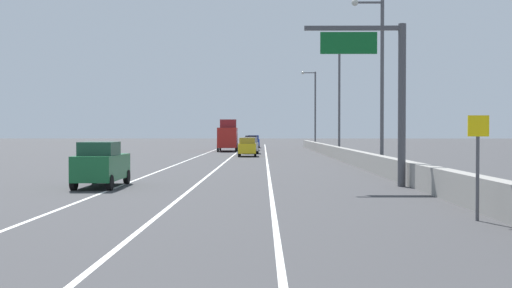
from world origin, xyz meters
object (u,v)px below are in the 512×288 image
object	(u,v)px
car_green_3	(101,165)
lamp_post_right_fourth	(314,105)
speed_advisory_sign	(478,159)
car_yellow_4	(247,147)
box_truck	(228,137)
car_silver_1	(250,145)
overhead_sign_gantry	(386,84)
lamp_post_right_second	(379,73)
car_blue_0	(253,141)
car_black_2	(251,143)
lamp_post_right_third	(337,95)

from	to	relation	value
car_green_3	lamp_post_right_fourth	bearing A→B (deg)	76.77
speed_advisory_sign	car_yellow_4	size ratio (longest dim) A/B	0.72
box_truck	car_silver_1	bearing A→B (deg)	-71.10
overhead_sign_gantry	car_silver_1	size ratio (longest dim) A/B	1.78
speed_advisory_sign	lamp_post_right_second	bearing A→B (deg)	86.41
car_silver_1	car_blue_0	bearing A→B (deg)	90.09
car_green_3	speed_advisory_sign	bearing A→B (deg)	-38.65
car_black_2	car_green_3	size ratio (longest dim) A/B	1.08
lamp_post_right_third	car_silver_1	size ratio (longest dim) A/B	2.66
lamp_post_right_second	car_green_3	distance (m)	20.46
lamp_post_right_fourth	car_yellow_4	xyz separation A→B (m)	(-8.89, -26.98, -5.42)
lamp_post_right_second	car_silver_1	world-z (taller)	lamp_post_right_second
speed_advisory_sign	car_yellow_4	bearing A→B (deg)	99.45
lamp_post_right_second	box_truck	xyz separation A→B (m)	(-12.14, 39.96, -4.50)
overhead_sign_gantry	car_silver_1	xyz separation A→B (m)	(-7.14, 43.44, -3.78)
overhead_sign_gantry	car_green_3	distance (m)	13.57
car_blue_0	car_yellow_4	size ratio (longest dim) A/B	1.10
car_silver_1	car_green_3	bearing A→B (deg)	-97.67
car_black_2	box_truck	xyz separation A→B (m)	(-2.95, -3.46, 0.88)
car_green_3	car_black_2	bearing A→B (deg)	84.13
overhead_sign_gantry	car_yellow_4	size ratio (longest dim) A/B	1.79
car_yellow_4	car_black_2	bearing A→B (deg)	90.02
lamp_post_right_third	car_blue_0	size ratio (longest dim) A/B	2.43
overhead_sign_gantry	car_blue_0	world-z (taller)	overhead_sign_gantry
overhead_sign_gantry	box_truck	bearing A→B (deg)	101.03
lamp_post_right_second	car_blue_0	xyz separation A→B (m)	(-9.11, 56.95, -5.39)
lamp_post_right_third	car_silver_1	distance (m)	12.38
lamp_post_right_second	lamp_post_right_third	size ratio (longest dim) A/B	1.00
speed_advisory_sign	lamp_post_right_fourth	size ratio (longest dim) A/B	0.27
car_blue_0	car_green_3	bearing A→B (deg)	-94.81
box_truck	car_blue_0	bearing A→B (deg)	79.88
lamp_post_right_fourth	car_blue_0	distance (m)	12.68
lamp_post_right_second	lamp_post_right_third	world-z (taller)	same
car_yellow_4	car_green_3	bearing A→B (deg)	-99.27
lamp_post_right_fourth	car_yellow_4	distance (m)	28.92
overhead_sign_gantry	lamp_post_right_second	bearing A→B (deg)	81.21
car_black_2	overhead_sign_gantry	bearing A→B (deg)	-82.59
car_yellow_4	lamp_post_right_second	bearing A→B (deg)	-67.89
lamp_post_right_second	box_truck	world-z (taller)	lamp_post_right_second
car_yellow_4	car_blue_0	bearing A→B (deg)	89.87
lamp_post_right_third	box_truck	distance (m)	20.05
lamp_post_right_second	car_black_2	size ratio (longest dim) A/B	2.42
car_silver_1	box_truck	distance (m)	9.53
lamp_post_right_second	car_black_2	distance (m)	44.70
overhead_sign_gantry	car_yellow_4	world-z (taller)	overhead_sign_gantry
car_blue_0	car_yellow_4	distance (m)	34.33
lamp_post_right_fourth	car_green_3	xyz separation A→B (m)	(-14.68, -62.46, -5.34)
car_blue_0	box_truck	world-z (taller)	box_truck
speed_advisory_sign	lamp_post_right_third	size ratio (longest dim) A/B	0.27
lamp_post_right_third	car_silver_1	xyz separation A→B (m)	(-9.25, 6.19, -5.42)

